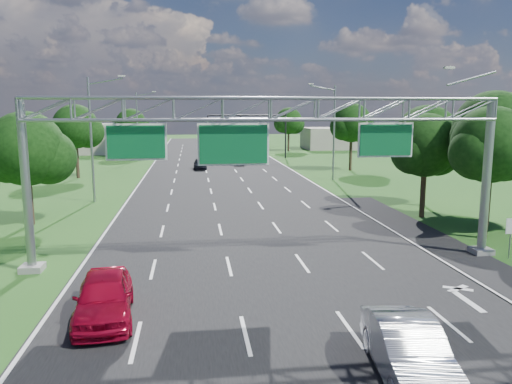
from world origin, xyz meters
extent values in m
plane|color=#215318|center=(0.00, 30.00, 0.00)|extent=(220.00, 220.00, 0.00)
cube|color=black|center=(0.00, 30.00, 0.00)|extent=(18.00, 180.00, 0.02)
cube|color=black|center=(10.20, 14.00, 0.00)|extent=(3.00, 30.00, 0.02)
cube|color=gray|center=(11.50, 12.00, 0.15)|extent=(1.00, 1.00, 0.30)
cylinder|color=gray|center=(11.50, 12.00, 4.00)|extent=(0.44, 0.44, 8.00)
cube|color=gray|center=(-11.00, 12.00, 0.15)|extent=(1.00, 1.00, 0.30)
cylinder|color=gray|center=(-11.00, 12.00, 4.00)|extent=(0.40, 0.40, 8.00)
cylinder|color=gray|center=(10.30, 12.00, 9.00)|extent=(2.54, 0.12, 0.79)
cube|color=beige|center=(9.10, 12.00, 9.50)|extent=(0.50, 0.22, 0.12)
cube|color=white|center=(-6.00, 11.98, 6.00)|extent=(2.80, 0.05, 1.70)
cube|color=#0B592D|center=(-6.00, 11.92, 6.00)|extent=(2.62, 0.05, 1.52)
cube|color=white|center=(-1.50, 11.98, 5.85)|extent=(3.40, 0.05, 2.00)
cube|color=#0B592D|center=(-1.50, 11.92, 5.85)|extent=(3.22, 0.05, 1.82)
cube|color=white|center=(6.00, 11.98, 6.00)|extent=(2.80, 0.05, 1.70)
cube|color=#0B592D|center=(6.00, 11.92, 6.00)|extent=(2.62, 0.05, 1.52)
cylinder|color=gray|center=(12.40, 11.00, 1.00)|extent=(0.06, 0.06, 2.00)
cube|color=white|center=(12.40, 10.97, 1.70)|extent=(0.60, 0.04, 0.80)
cylinder|color=black|center=(11.00, 65.00, 3.50)|extent=(0.24, 0.24, 7.00)
cylinder|color=black|center=(5.00, 65.00, 6.60)|extent=(12.00, 0.18, 0.18)
imported|color=black|center=(-1.00, 65.00, 6.05)|extent=(0.18, 0.22, 1.10)
imported|color=black|center=(4.00, 65.00, 6.05)|extent=(0.18, 0.22, 1.10)
imported|color=black|center=(9.00, 65.00, 6.05)|extent=(0.18, 0.22, 1.10)
cylinder|color=gray|center=(-11.50, 30.00, 5.00)|extent=(0.20, 0.20, 10.00)
cylinder|color=gray|center=(-10.20, 30.00, 9.70)|extent=(2.78, 0.12, 0.60)
cube|color=beige|center=(-8.90, 30.00, 10.10)|extent=(0.55, 0.22, 0.12)
cylinder|color=gray|center=(-11.50, 65.00, 5.00)|extent=(0.20, 0.20, 10.00)
cylinder|color=gray|center=(-10.20, 65.00, 9.70)|extent=(2.78, 0.12, 0.60)
cube|color=beige|center=(-8.90, 65.00, 10.10)|extent=(0.55, 0.22, 0.12)
cylinder|color=gray|center=(11.50, 40.00, 5.00)|extent=(0.20, 0.20, 10.00)
cylinder|color=gray|center=(10.20, 40.00, 9.70)|extent=(2.78, 0.12, 0.60)
cube|color=beige|center=(8.90, 40.00, 10.10)|extent=(0.55, 0.22, 0.12)
cylinder|color=#2D2116|center=(13.50, 15.00, 1.87)|extent=(0.36, 0.36, 3.74)
sphere|color=black|center=(13.50, 15.00, 5.50)|extent=(4.40, 4.40, 4.40)
sphere|color=black|center=(14.60, 15.40, 4.95)|extent=(3.30, 3.30, 3.30)
sphere|color=black|center=(12.51, 14.70, 5.06)|extent=(3.08, 3.08, 3.08)
cylinder|color=#2D2116|center=(15.50, 18.00, 2.09)|extent=(0.36, 0.36, 4.18)
sphere|color=black|center=(15.50, 18.00, 6.18)|extent=(5.00, 5.00, 5.00)
sphere|color=black|center=(16.75, 18.40, 5.55)|extent=(3.75, 3.75, 3.75)
sphere|color=black|center=(14.38, 17.70, 5.68)|extent=(3.50, 3.50, 3.50)
cylinder|color=#2D2116|center=(12.50, 21.00, 1.65)|extent=(0.36, 0.36, 3.30)
sphere|color=black|center=(12.50, 21.00, 5.06)|extent=(4.40, 4.40, 4.40)
sphere|color=black|center=(13.60, 21.40, 4.51)|extent=(3.30, 3.30, 3.30)
sphere|color=black|center=(11.51, 20.70, 4.62)|extent=(3.08, 3.08, 3.08)
cylinder|color=#2D2116|center=(14.50, 25.00, 1.76)|extent=(0.36, 0.36, 3.52)
sphere|color=black|center=(14.50, 25.00, 5.44)|extent=(4.80, 4.80, 4.80)
sphere|color=black|center=(15.70, 25.40, 4.84)|extent=(3.60, 3.60, 3.60)
sphere|color=black|center=(13.42, 24.70, 4.96)|extent=(3.36, 3.36, 3.36)
cylinder|color=#2D2116|center=(-14.00, 22.00, 1.54)|extent=(0.36, 0.36, 3.08)
sphere|color=black|center=(-14.00, 22.00, 5.00)|extent=(4.80, 4.80, 4.80)
sphere|color=black|center=(-12.80, 22.40, 4.40)|extent=(3.60, 3.60, 3.60)
sphere|color=black|center=(-15.08, 21.70, 4.52)|extent=(3.36, 3.36, 3.36)
cylinder|color=#2D2116|center=(-16.00, 45.00, 1.87)|extent=(0.36, 0.36, 3.74)
sphere|color=black|center=(-16.00, 45.00, 5.66)|extent=(4.80, 4.80, 4.80)
sphere|color=black|center=(-14.80, 45.40, 5.06)|extent=(3.60, 3.60, 3.60)
sphere|color=black|center=(-17.08, 44.70, 5.18)|extent=(3.36, 3.36, 3.36)
cylinder|color=#2D2116|center=(-13.00, 70.00, 1.65)|extent=(0.36, 0.36, 3.30)
sphere|color=black|center=(-13.00, 70.00, 5.22)|extent=(4.80, 4.80, 4.80)
sphere|color=black|center=(-11.80, 70.40, 4.62)|extent=(3.60, 3.60, 3.60)
sphere|color=black|center=(-14.08, 69.70, 4.74)|extent=(3.36, 3.36, 3.36)
cylinder|color=#2D2116|center=(16.00, 48.00, 1.98)|extent=(0.36, 0.36, 3.96)
sphere|color=black|center=(16.00, 48.00, 5.88)|extent=(4.80, 4.80, 4.80)
sphere|color=black|center=(17.20, 48.40, 5.28)|extent=(3.60, 3.60, 3.60)
sphere|color=black|center=(14.92, 47.70, 5.40)|extent=(3.36, 3.36, 3.36)
cylinder|color=#2D2116|center=(14.00, 78.00, 1.76)|extent=(0.36, 0.36, 3.52)
sphere|color=black|center=(14.00, 78.00, 5.44)|extent=(4.80, 4.80, 4.80)
sphere|color=black|center=(15.20, 78.40, 4.84)|extent=(3.60, 3.60, 3.60)
sphere|color=black|center=(12.92, 77.70, 4.96)|extent=(3.36, 3.36, 3.36)
cube|color=#AEA192|center=(-22.00, 78.00, 2.50)|extent=(14.00, 10.00, 5.00)
cube|color=#AEA192|center=(24.00, 82.00, 2.00)|extent=(12.00, 9.00, 4.00)
imported|color=#A60723|center=(-6.70, 5.99, 0.84)|extent=(2.48, 5.13, 1.69)
imported|color=#A4A7B0|center=(2.45, 0.79, 0.81)|extent=(2.31, 5.10, 1.62)
imported|color=silver|center=(0.63, 62.56, 0.76)|extent=(2.22, 5.25, 1.51)
imported|color=black|center=(3.93, 61.23, 0.54)|extent=(2.31, 4.11, 1.09)
imported|color=black|center=(-2.50, 51.55, 0.68)|extent=(1.66, 4.00, 1.35)
imported|color=silver|center=(3.01, 55.95, 0.66)|extent=(1.84, 4.15, 1.32)
cube|color=white|center=(5.85, 71.85, 1.74)|extent=(3.24, 6.57, 3.16)
cube|color=silver|center=(5.85, 67.42, 1.16)|extent=(2.67, 2.58, 2.32)
cylinder|color=black|center=(4.69, 67.64, 0.53)|extent=(0.37, 1.05, 1.05)
cylinder|color=black|center=(7.00, 67.64, 0.53)|extent=(0.37, 1.05, 1.05)
cylinder|color=black|center=(4.69, 73.95, 0.53)|extent=(0.37, 1.05, 1.05)
cylinder|color=black|center=(7.00, 73.95, 0.53)|extent=(0.37, 1.05, 1.05)
camera|label=1|loc=(-3.44, -11.60, 7.49)|focal=35.00mm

